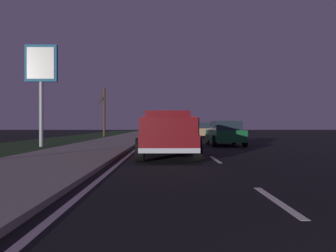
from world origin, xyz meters
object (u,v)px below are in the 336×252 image
sedan_tan (202,130)px  sedan_white (165,129)px  gas_price_sign (41,71)px  pickup_truck (168,134)px  sedan_green (225,133)px  bare_tree_far (104,111)px

sedan_tan → sedan_white: bearing=31.8°
sedan_white → gas_price_sign: (-20.68, 7.35, 3.72)m
pickup_truck → sedan_white: size_ratio=1.23×
sedan_white → sedan_tan: bearing=-148.2°
pickup_truck → gas_price_sign: (6.44, 7.49, 3.60)m
sedan_white → sedan_green: same height
pickup_truck → sedan_green: pickup_truck is taller
sedan_green → bare_tree_far: bearing=31.4°
sedan_tan → sedan_white: (6.21, 3.85, 0.00)m
sedan_tan → bare_tree_far: 11.78m
sedan_green → gas_price_sign: 11.82m
gas_price_sign → bare_tree_far: gas_price_sign is taller
sedan_green → gas_price_sign: gas_price_sign is taller
sedan_tan → bare_tree_far: bearing=68.5°
sedan_tan → gas_price_sign: size_ratio=0.73×
pickup_truck → gas_price_sign: bearing=49.3°
sedan_white → bare_tree_far: bearing=105.9°
sedan_green → bare_tree_far: (17.61, 10.75, 2.12)m
sedan_tan → bare_tree_far: (4.24, 10.78, 2.12)m
sedan_tan → bare_tree_far: size_ratio=0.81×
sedan_tan → sedan_green: same height
pickup_truck → sedan_green: (7.54, -3.67, -0.13)m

